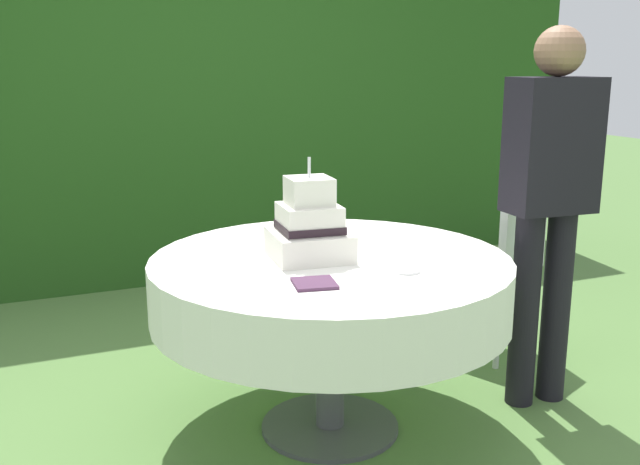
{
  "coord_description": "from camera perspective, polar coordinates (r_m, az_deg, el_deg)",
  "views": [
    {
      "loc": [
        -1.11,
        -2.46,
        1.47
      ],
      "look_at": [
        -0.04,
        0.01,
        0.82
      ],
      "focal_mm": 40.79,
      "sensor_mm": 36.0,
      "label": 1
    }
  ],
  "objects": [
    {
      "name": "ground_plane",
      "position": [
        3.07,
        0.78,
        -15.08
      ],
      "size": [
        20.0,
        20.0,
        0.0
      ],
      "primitive_type": "plane",
      "color": "#547A3D"
    },
    {
      "name": "foliage_hedge",
      "position": [
        5.06,
        -10.81,
        9.15
      ],
      "size": [
        5.91,
        0.48,
        2.22
      ],
      "primitive_type": "cube",
      "color": "#234C19",
      "rests_on": "ground_plane"
    },
    {
      "name": "cake_table",
      "position": [
        2.84,
        0.82,
        -4.26
      ],
      "size": [
        1.39,
        1.39,
        0.72
      ],
      "color": "#4C4C51",
      "rests_on": "ground_plane"
    },
    {
      "name": "wedding_cake",
      "position": [
        2.76,
        -0.81,
        0.38
      ],
      "size": [
        0.32,
        0.32,
        0.39
      ],
      "color": "white",
      "rests_on": "cake_table"
    },
    {
      "name": "serving_plate_near",
      "position": [
        2.63,
        6.8,
        -2.94
      ],
      "size": [
        0.1,
        0.1,
        0.01
      ],
      "primitive_type": "cylinder",
      "color": "white",
      "rests_on": "cake_table"
    },
    {
      "name": "serving_plate_far",
      "position": [
        3.22,
        -3.45,
        0.17
      ],
      "size": [
        0.1,
        0.1,
        0.01
      ],
      "primitive_type": "cylinder",
      "color": "white",
      "rests_on": "cake_table"
    },
    {
      "name": "napkin_stack",
      "position": [
        2.46,
        -0.45,
        -4.01
      ],
      "size": [
        0.17,
        0.17,
        0.01
      ],
      "primitive_type": "cube",
      "rotation": [
        0.0,
        0.0,
        -0.19
      ],
      "color": "#4C2D47",
      "rests_on": "cake_table"
    },
    {
      "name": "garden_chair",
      "position": [
        3.7,
        14.19,
        -1.5
      ],
      "size": [
        0.53,
        0.53,
        0.89
      ],
      "color": "white",
      "rests_on": "ground_plane"
    },
    {
      "name": "standing_person",
      "position": [
        3.16,
        17.53,
        2.97
      ],
      "size": [
        0.37,
        0.23,
        1.6
      ],
      "color": "black",
      "rests_on": "ground_plane"
    }
  ]
}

